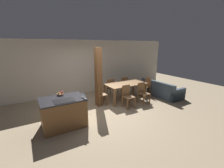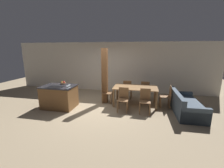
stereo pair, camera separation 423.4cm
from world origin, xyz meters
TOP-DOWN VIEW (x-y plane):
  - ground_plane at (0.00, 0.00)m, footprint 16.00×16.00m
  - wall_back at (0.00, 2.58)m, footprint 11.20×0.08m
  - kitchen_island at (-1.46, -0.35)m, footprint 1.29×0.93m
  - fruit_bowl at (-1.44, -0.02)m, footprint 0.21×0.21m
  - wine_glass_near at (-0.89, -0.75)m, footprint 0.06×0.06m
  - wine_glass_middle at (-0.89, -0.67)m, footprint 0.06×0.06m
  - wine_glass_far at (-0.89, -0.59)m, footprint 0.06×0.06m
  - wine_glass_end at (-0.89, -0.51)m, footprint 0.06×0.06m
  - dining_table at (1.52, 0.58)m, footprint 1.81×1.02m
  - dining_chair_near_left at (1.11, -0.16)m, footprint 0.40×0.40m
  - dining_chair_near_right at (1.93, -0.16)m, footprint 0.40×0.40m
  - dining_chair_far_left at (1.11, 1.31)m, footprint 0.40×0.40m
  - dining_chair_far_right at (1.93, 1.31)m, footprint 0.40×0.40m
  - dining_chair_head_end at (0.24, 0.58)m, footprint 0.40×0.40m
  - dining_chair_foot_end at (2.80, 0.58)m, footprint 0.40×0.40m
  - couch at (3.41, 0.14)m, footprint 0.94×2.01m
  - timber_post at (0.20, 0.59)m, footprint 0.24×0.24m

SIDE VIEW (x-z plane):
  - ground_plane at x=0.00m, z-range 0.00..0.00m
  - couch at x=3.41m, z-range -0.12..0.64m
  - kitchen_island at x=-1.46m, z-range 0.00..0.91m
  - dining_chair_near_left at x=1.11m, z-range 0.03..0.93m
  - dining_chair_near_right at x=1.93m, z-range 0.03..0.93m
  - dining_chair_far_left at x=1.11m, z-range 0.03..0.93m
  - dining_chair_far_right at x=1.93m, z-range 0.03..0.93m
  - dining_chair_head_end at x=0.24m, z-range 0.03..0.93m
  - dining_chair_foot_end at x=2.80m, z-range 0.03..0.93m
  - dining_table at x=1.52m, z-range 0.29..1.07m
  - fruit_bowl at x=-1.44m, z-range 0.89..1.01m
  - wine_glass_near at x=-0.89m, z-range 0.94..1.09m
  - wine_glass_middle at x=-0.89m, z-range 0.94..1.09m
  - wine_glass_far at x=-0.89m, z-range 0.94..1.09m
  - wine_glass_end at x=-0.89m, z-range 0.94..1.09m
  - timber_post at x=0.20m, z-range 0.00..2.37m
  - wall_back at x=0.00m, z-range 0.00..2.70m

